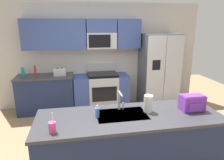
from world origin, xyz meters
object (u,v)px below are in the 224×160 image
(range_oven, at_px, (101,91))
(paper_towel_roll, at_px, (148,104))
(backpack, at_px, (192,102))
(pepper_mill, at_px, (35,71))
(refrigerator, at_px, (158,70))
(drink_cup_pink, at_px, (52,127))
(toaster, at_px, (60,72))
(bottle_teal, at_px, (23,72))
(soap_dispenser, at_px, (97,112))
(sink_faucet, at_px, (120,99))

(range_oven, xyz_separation_m, paper_towel_roll, (0.34, -2.40, 0.58))
(backpack, bearing_deg, pepper_mill, 135.78)
(refrigerator, bearing_deg, drink_cup_pink, -132.08)
(toaster, distance_m, paper_towel_roll, 2.70)
(refrigerator, bearing_deg, pepper_mill, 178.69)
(bottle_teal, bearing_deg, toaster, -3.68)
(range_oven, xyz_separation_m, refrigerator, (1.49, -0.07, 0.48))
(refrigerator, bearing_deg, bottle_teal, 178.73)
(range_oven, distance_m, backpack, 2.71)
(bottle_teal, distance_m, drink_cup_pink, 2.89)
(paper_towel_roll, bearing_deg, soap_dispenser, -176.22)
(drink_cup_pink, height_order, backpack, drink_cup_pink)
(sink_faucet, bearing_deg, soap_dispenser, -153.96)
(range_oven, relative_size, bottle_teal, 6.24)
(bottle_teal, bearing_deg, paper_towel_roll, -47.88)
(refrigerator, relative_size, pepper_mill, 7.35)
(sink_faucet, bearing_deg, drink_cup_pink, -152.48)
(bottle_teal, bearing_deg, range_oven, -0.04)
(bottle_teal, height_order, soap_dispenser, bottle_teal)
(range_oven, relative_size, toaster, 4.86)
(soap_dispenser, bearing_deg, drink_cup_pink, -151.58)
(refrigerator, distance_m, paper_towel_roll, 2.59)
(drink_cup_pink, relative_size, backpack, 0.77)
(backpack, bearing_deg, sink_faucet, 169.72)
(toaster, relative_size, drink_cup_pink, 1.14)
(paper_towel_roll, relative_size, backpack, 0.75)
(bottle_teal, height_order, sink_faucet, sink_faucet)
(refrigerator, relative_size, sink_faucet, 6.56)
(sink_faucet, relative_size, backpack, 0.88)
(toaster, height_order, paper_towel_roll, paper_towel_roll)
(pepper_mill, distance_m, paper_towel_roll, 3.05)
(toaster, xyz_separation_m, bottle_teal, (-0.84, 0.05, 0.02))
(range_oven, xyz_separation_m, bottle_teal, (-1.82, 0.00, 0.57))
(toaster, bearing_deg, pepper_mill, 174.91)
(pepper_mill, bearing_deg, soap_dispenser, -64.31)
(refrigerator, bearing_deg, range_oven, 177.23)
(bottle_teal, xyz_separation_m, paper_towel_roll, (2.17, -2.40, 0.01))
(range_oven, xyz_separation_m, sink_faucet, (-0.03, -2.28, 0.62))
(sink_faucet, distance_m, paper_towel_roll, 0.40)
(pepper_mill, xyz_separation_m, bottle_teal, (-0.27, 0.00, -0.02))
(drink_cup_pink, xyz_separation_m, soap_dispenser, (0.55, 0.30, 0.00))
(pepper_mill, height_order, drink_cup_pink, pepper_mill)
(range_oven, relative_size, pepper_mill, 5.41)
(toaster, relative_size, bottle_teal, 1.28)
(refrigerator, bearing_deg, paper_towel_roll, -116.21)
(paper_towel_roll, xyz_separation_m, backpack, (0.63, -0.06, -0.00))
(soap_dispenser, bearing_deg, paper_towel_roll, 3.78)
(bottle_teal, distance_m, paper_towel_roll, 3.23)
(bottle_teal, bearing_deg, backpack, -41.32)
(paper_towel_roll, bearing_deg, toaster, 119.62)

